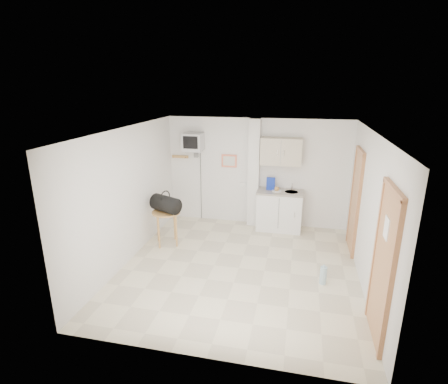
% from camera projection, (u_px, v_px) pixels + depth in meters
% --- Properties ---
extents(ground, '(4.50, 4.50, 0.00)m').
position_uv_depth(ground, '(239.00, 268.00, 6.39)').
color(ground, beige).
rests_on(ground, ground).
extents(room_envelope, '(4.24, 4.54, 2.55)m').
position_uv_depth(room_envelope, '(255.00, 187.00, 5.97)').
color(room_envelope, white).
rests_on(room_envelope, ground).
extents(kitchenette, '(1.03, 0.58, 2.10)m').
position_uv_depth(kitchenette, '(280.00, 196.00, 7.90)').
color(kitchenette, white).
rests_on(kitchenette, ground).
extents(crt_television, '(0.44, 0.45, 2.15)m').
position_uv_depth(crt_television, '(193.00, 143.00, 8.00)').
color(crt_television, slate).
rests_on(crt_television, ground).
extents(round_table, '(0.58, 0.58, 0.72)m').
position_uv_depth(round_table, '(166.00, 216.00, 7.19)').
color(round_table, '#C18249').
rests_on(round_table, ground).
extents(duffel_bag, '(0.69, 0.56, 0.45)m').
position_uv_depth(duffel_bag, '(166.00, 204.00, 7.09)').
color(duffel_bag, black).
rests_on(duffel_bag, round_table).
extents(water_bottle, '(0.12, 0.12, 0.35)m').
position_uv_depth(water_bottle, '(323.00, 275.00, 5.86)').
color(water_bottle, '#9CC0CC').
rests_on(water_bottle, ground).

